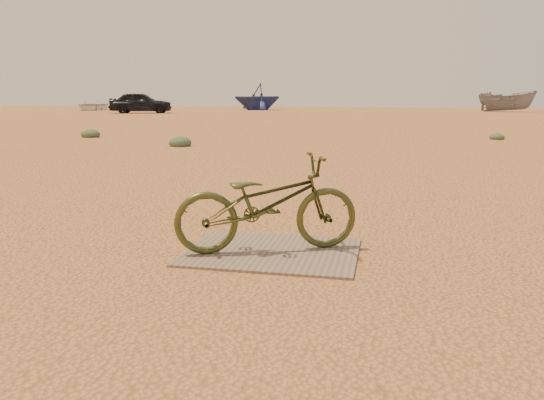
% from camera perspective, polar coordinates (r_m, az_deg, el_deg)
% --- Properties ---
extents(ground, '(120.00, 120.00, 0.00)m').
position_cam_1_polar(ground, '(4.92, -2.01, -4.44)').
color(ground, '#D5844C').
rests_on(ground, ground).
extents(plywood_board, '(1.45, 1.12, 0.02)m').
position_cam_1_polar(plywood_board, '(4.55, -0.00, -5.57)').
color(plywood_board, '#807159').
rests_on(plywood_board, ground).
extents(bicycle, '(1.65, 1.11, 0.82)m').
position_cam_1_polar(bicycle, '(4.46, -0.52, -0.36)').
color(bicycle, '#42471E').
rests_on(bicycle, plywood_board).
extents(car, '(5.03, 3.01, 1.60)m').
position_cam_1_polar(car, '(42.85, -13.92, 10.14)').
color(car, black).
rests_on(car, ground).
extents(boat_near_left, '(3.62, 4.79, 0.94)m').
position_cam_1_polar(boat_near_left, '(52.53, -18.85, 9.63)').
color(boat_near_left, silver).
rests_on(boat_near_left, ground).
extents(boat_far_left, '(6.25, 6.20, 2.49)m').
position_cam_1_polar(boat_far_left, '(50.99, -1.58, 11.06)').
color(boat_far_left, navy).
rests_on(boat_far_left, ground).
extents(boat_mid_right, '(4.78, 2.82, 1.74)m').
position_cam_1_polar(boat_mid_right, '(49.16, 23.92, 9.68)').
color(boat_mid_right, slate).
rests_on(boat_mid_right, ground).
extents(kale_a, '(0.61, 0.61, 0.33)m').
position_cam_1_polar(kale_a, '(14.44, -9.85, 5.74)').
color(kale_a, '#4E6843').
rests_on(kale_a, ground).
extents(kale_b, '(0.45, 0.45, 0.25)m').
position_cam_1_polar(kale_b, '(17.81, 23.03, 6.02)').
color(kale_b, '#4E6843').
rests_on(kale_b, ground).
extents(kale_c, '(0.61, 0.61, 0.34)m').
position_cam_1_polar(kale_c, '(18.28, -18.93, 6.41)').
color(kale_c, '#4E6843').
rests_on(kale_c, ground).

